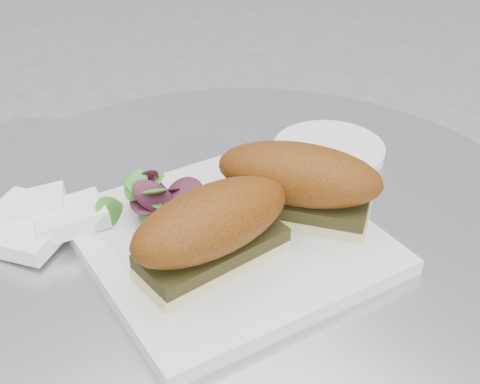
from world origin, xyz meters
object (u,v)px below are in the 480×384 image
object	(u,v)px
plate	(228,239)
saucer	(329,150)
sandwich_left	(212,228)
sandwich_right	(299,182)

from	to	relation	value
plate	saucer	size ratio (longest dim) A/B	1.98
sandwich_left	sandwich_right	bearing A→B (deg)	4.45
saucer	plate	bearing A→B (deg)	-160.98
plate	saucer	xyz separation A→B (m)	(0.21, 0.07, -0.00)
sandwich_right	saucer	xyz separation A→B (m)	(0.13, 0.09, -0.05)
sandwich_left	saucer	xyz separation A→B (m)	(0.25, 0.10, -0.05)
sandwich_left	sandwich_right	size ratio (longest dim) A/B	0.93
plate	sandwich_right	distance (m)	0.09
sandwich_left	sandwich_right	xyz separation A→B (m)	(0.12, 0.01, 0.00)
sandwich_right	saucer	bearing A→B (deg)	88.18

